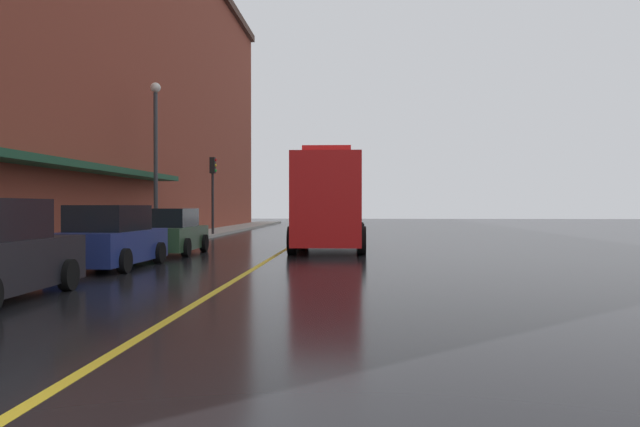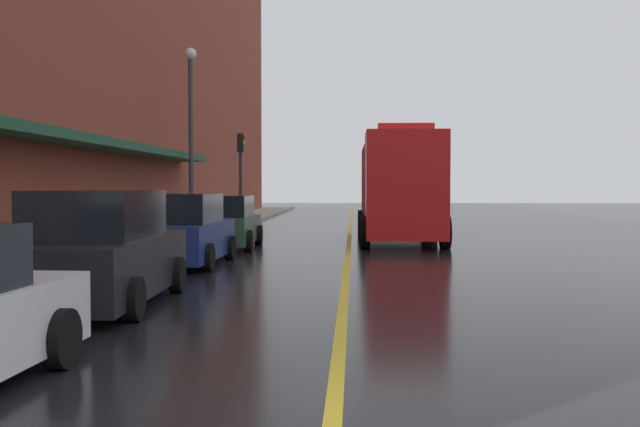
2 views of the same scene
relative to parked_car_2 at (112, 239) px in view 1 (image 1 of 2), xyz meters
The scene contains 10 objects.
ground_plane 13.01m from the parked_car_2, 72.22° to the left, with size 112.00×112.00×0.00m, color black.
sidewalk_left 12.59m from the parked_car_2, 100.24° to the left, with size 2.40×70.00×0.15m, color #9E9B93.
lane_center_stripe 13.01m from the parked_car_2, 72.22° to the left, with size 0.16×70.00×0.01m, color gold.
brick_building_left 16.34m from the parked_car_2, 126.50° to the left, with size 11.12×64.00×18.02m.
parked_car_2 is the anchor object (origin of this frame).
parked_car_3 5.12m from the parked_car_2, 89.13° to the left, with size 2.12×4.20×1.63m.
fire_truck 9.96m from the parked_car_2, 54.94° to the left, with size 2.82×8.29×3.84m.
parking_meter_2 1.60m from the parked_car_2, 151.26° to the right, with size 0.14×0.18×1.33m.
street_lamp_left 10.80m from the parked_car_2, 101.23° to the left, with size 0.44×0.44×6.94m.
traffic_light_near 18.23m from the parked_car_2, 94.20° to the left, with size 0.38×0.36×4.30m.
Camera 1 is at (2.84, -4.55, 1.72)m, focal length 35.67 mm.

